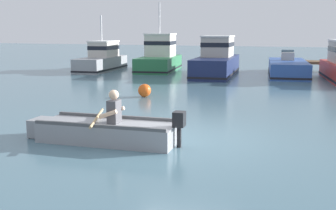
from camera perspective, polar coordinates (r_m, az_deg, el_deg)
name	(u,v)px	position (r m, az deg, el deg)	size (l,w,h in m)	color
ground_plane	(178,138)	(9.71, 1.33, -4.54)	(120.00, 120.00, 0.00)	slate
rowboat_with_person	(106,131)	(9.45, -8.61, -3.50)	(3.72, 1.87, 1.19)	gray
moored_boat_grey	(102,59)	(26.60, -9.08, 6.23)	(2.23, 5.26, 3.43)	gray
moored_boat_green	(160,57)	(26.24, -1.16, 6.64)	(3.00, 5.54, 4.22)	#287042
moored_boat_navy	(217,61)	(23.50, 6.74, 6.10)	(2.61, 6.37, 2.22)	#19234C
moored_boat_blue	(288,69)	(24.21, 16.18, 4.86)	(2.86, 6.18, 1.41)	#2D519E
mooring_buoy	(145,90)	(15.68, -3.26, 2.02)	(0.50, 0.50, 0.50)	#E55919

